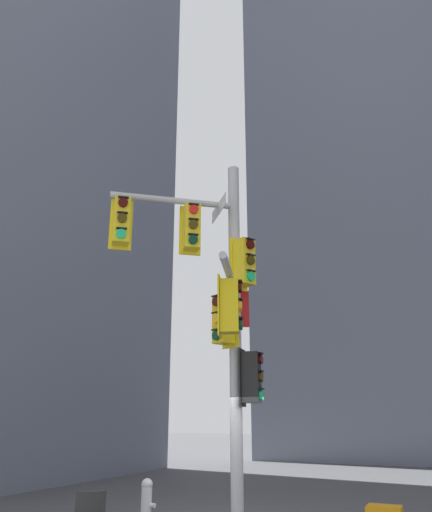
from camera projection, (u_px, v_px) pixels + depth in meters
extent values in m
cube|color=slate|center=(361.00, 139.00, 35.15)|extent=(12.54, 12.54, 41.48)
cylinder|color=#B2B2B5|center=(235.00, 332.00, 10.46)|extent=(0.25, 0.25, 7.63)
cylinder|color=#B2B2B5|center=(174.00, 201.00, 11.03)|extent=(2.24, 1.82, 0.14)
cylinder|color=#B2B2B5|center=(229.00, 275.00, 9.54)|extent=(0.92, 2.44, 0.14)
cube|color=yellow|center=(190.00, 231.00, 11.12)|extent=(0.39, 0.32, 1.14)
cube|color=yellow|center=(192.00, 228.00, 10.94)|extent=(0.48, 0.48, 1.00)
cylinder|color=red|center=(194.00, 209.00, 10.86)|extent=(0.19, 0.17, 0.20)
cube|color=black|center=(194.00, 204.00, 10.89)|extent=(0.22, 0.19, 0.02)
cylinder|color=#3C2C06|center=(193.00, 224.00, 10.75)|extent=(0.19, 0.17, 0.20)
cube|color=black|center=(194.00, 219.00, 10.79)|extent=(0.22, 0.19, 0.02)
cylinder|color=#06311C|center=(193.00, 240.00, 10.65)|extent=(0.19, 0.17, 0.20)
cube|color=black|center=(193.00, 234.00, 10.68)|extent=(0.22, 0.19, 0.02)
cube|color=yellow|center=(121.00, 225.00, 10.77)|extent=(0.39, 0.32, 1.14)
cube|color=yellow|center=(122.00, 221.00, 10.60)|extent=(0.48, 0.48, 1.00)
cylinder|color=#360605|center=(123.00, 203.00, 10.52)|extent=(0.19, 0.17, 0.20)
cube|color=black|center=(123.00, 197.00, 10.55)|extent=(0.22, 0.19, 0.02)
cylinder|color=#3C2C06|center=(122.00, 218.00, 10.41)|extent=(0.19, 0.17, 0.20)
cube|color=black|center=(122.00, 213.00, 10.44)|extent=(0.22, 0.19, 0.02)
cylinder|color=#19C672|center=(121.00, 234.00, 10.30)|extent=(0.19, 0.17, 0.20)
cube|color=black|center=(122.00, 228.00, 10.34)|extent=(0.22, 0.19, 0.02)
cube|color=yellow|center=(220.00, 306.00, 9.38)|extent=(0.18, 0.47, 1.14)
cube|color=yellow|center=(230.00, 306.00, 9.36)|extent=(0.43, 0.43, 1.00)
cylinder|color=#360605|center=(240.00, 288.00, 9.44)|extent=(0.12, 0.21, 0.20)
cube|color=black|center=(240.00, 282.00, 9.48)|extent=(0.14, 0.23, 0.02)
cylinder|color=yellow|center=(240.00, 306.00, 9.33)|extent=(0.12, 0.21, 0.20)
cube|color=black|center=(241.00, 300.00, 9.37)|extent=(0.14, 0.23, 0.02)
cylinder|color=#06311C|center=(241.00, 325.00, 9.23)|extent=(0.12, 0.21, 0.20)
cube|color=black|center=(241.00, 318.00, 9.26)|extent=(0.14, 0.23, 0.02)
cube|color=yellow|center=(230.00, 321.00, 10.45)|extent=(0.45, 0.23, 1.14)
cube|color=yellow|center=(224.00, 319.00, 10.33)|extent=(0.45, 0.45, 1.00)
cylinder|color=#360605|center=(216.00, 301.00, 10.32)|extent=(0.21, 0.14, 0.20)
cube|color=black|center=(216.00, 296.00, 10.35)|extent=(0.23, 0.16, 0.02)
cylinder|color=yellow|center=(216.00, 318.00, 10.21)|extent=(0.21, 0.14, 0.20)
cube|color=black|center=(216.00, 312.00, 10.25)|extent=(0.23, 0.16, 0.02)
cylinder|color=#06311C|center=(216.00, 335.00, 10.10)|extent=(0.21, 0.14, 0.20)
cube|color=black|center=(216.00, 329.00, 10.14)|extent=(0.23, 0.16, 0.02)
cube|color=black|center=(242.00, 377.00, 10.14)|extent=(0.09, 0.48, 1.14)
cube|color=black|center=(251.00, 377.00, 10.09)|extent=(0.38, 0.38, 1.00)
cylinder|color=#360605|center=(261.00, 359.00, 10.14)|extent=(0.09, 0.21, 0.20)
cube|color=black|center=(261.00, 353.00, 10.17)|extent=(0.10, 0.23, 0.02)
cylinder|color=#3C2C06|center=(261.00, 377.00, 10.03)|extent=(0.09, 0.21, 0.20)
cube|color=black|center=(261.00, 371.00, 10.06)|extent=(0.10, 0.23, 0.02)
cylinder|color=#19C672|center=(262.00, 395.00, 9.92)|extent=(0.09, 0.21, 0.20)
cube|color=black|center=(262.00, 389.00, 9.96)|extent=(0.10, 0.23, 0.02)
cube|color=yellow|center=(238.00, 264.00, 10.81)|extent=(0.24, 0.44, 1.14)
cube|color=yellow|center=(244.00, 262.00, 10.67)|extent=(0.46, 0.46, 1.00)
cylinder|color=#360605|center=(250.00, 244.00, 10.63)|extent=(0.14, 0.21, 0.20)
cube|color=black|center=(250.00, 239.00, 10.66)|extent=(0.16, 0.23, 0.02)
cylinder|color=#3C2C06|center=(251.00, 260.00, 10.52)|extent=(0.14, 0.21, 0.20)
cube|color=black|center=(251.00, 255.00, 10.55)|extent=(0.16, 0.23, 0.02)
cylinder|color=#19C672|center=(251.00, 276.00, 10.41)|extent=(0.14, 0.21, 0.20)
cube|color=black|center=(251.00, 271.00, 10.44)|extent=(0.16, 0.23, 0.02)
cube|color=white|center=(219.00, 209.00, 11.23)|extent=(0.76, 0.93, 0.28)
cube|color=#19479E|center=(219.00, 209.00, 11.23)|extent=(0.74, 0.90, 0.24)
cube|color=red|center=(234.00, 309.00, 10.84)|extent=(0.58, 0.30, 0.80)
cube|color=white|center=(234.00, 309.00, 10.84)|extent=(0.54, 0.28, 0.76)
cylinder|color=silver|center=(146.00, 507.00, 10.29)|extent=(0.22, 0.22, 0.74)
sphere|color=silver|center=(147.00, 484.00, 10.42)|extent=(0.23, 0.23, 0.23)
cylinder|color=silver|center=(153.00, 505.00, 10.23)|extent=(0.10, 0.09, 0.09)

